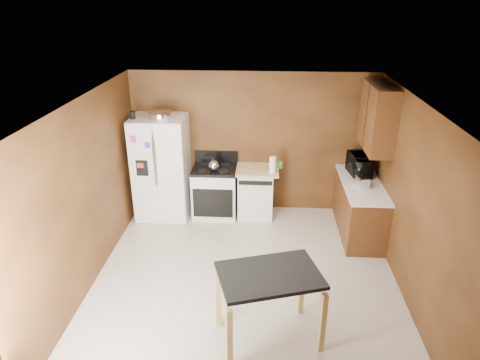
# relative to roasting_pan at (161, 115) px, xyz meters

# --- Properties ---
(floor) EXTENTS (4.50, 4.50, 0.00)m
(floor) POSITION_rel_roasting_pan_xyz_m (1.49, -1.83, -1.85)
(floor) COLOR beige
(floor) RESTS_ON ground
(ceiling) EXTENTS (4.50, 4.50, 0.00)m
(ceiling) POSITION_rel_roasting_pan_xyz_m (1.49, -1.83, 0.65)
(ceiling) COLOR white
(ceiling) RESTS_ON ground
(wall_back) EXTENTS (4.20, 0.00, 4.20)m
(wall_back) POSITION_rel_roasting_pan_xyz_m (1.49, 0.42, -0.60)
(wall_back) COLOR brown
(wall_back) RESTS_ON ground
(wall_front) EXTENTS (4.20, 0.00, 4.20)m
(wall_front) POSITION_rel_roasting_pan_xyz_m (1.49, -4.08, -0.60)
(wall_front) COLOR brown
(wall_front) RESTS_ON ground
(wall_left) EXTENTS (0.00, 4.50, 4.50)m
(wall_left) POSITION_rel_roasting_pan_xyz_m (-0.61, -1.83, -0.60)
(wall_left) COLOR brown
(wall_left) RESTS_ON ground
(wall_right) EXTENTS (0.00, 4.50, 4.50)m
(wall_right) POSITION_rel_roasting_pan_xyz_m (3.59, -1.83, -0.60)
(wall_right) COLOR brown
(wall_right) RESTS_ON ground
(roasting_pan) EXTENTS (0.39, 0.39, 0.10)m
(roasting_pan) POSITION_rel_roasting_pan_xyz_m (0.00, 0.00, 0.00)
(roasting_pan) COLOR silver
(roasting_pan) RESTS_ON refrigerator
(pen_cup) EXTENTS (0.09, 0.09, 0.13)m
(pen_cup) POSITION_rel_roasting_pan_xyz_m (-0.44, -0.08, 0.02)
(pen_cup) COLOR black
(pen_cup) RESTS_ON refrigerator
(kettle) EXTENTS (0.19, 0.19, 0.19)m
(kettle) POSITION_rel_roasting_pan_xyz_m (0.86, -0.04, -0.86)
(kettle) COLOR silver
(kettle) RESTS_ON gas_range
(paper_towel) EXTENTS (0.14, 0.14, 0.27)m
(paper_towel) POSITION_rel_roasting_pan_xyz_m (1.85, -0.02, -0.82)
(paper_towel) COLOR white
(paper_towel) RESTS_ON dishwasher
(green_canister) EXTENTS (0.11, 0.11, 0.10)m
(green_canister) POSITION_rel_roasting_pan_xyz_m (1.98, 0.19, -0.91)
(green_canister) COLOR green
(green_canister) RESTS_ON dishwasher
(toaster) EXTENTS (0.20, 0.26, 0.17)m
(toaster) POSITION_rel_roasting_pan_xyz_m (3.25, -0.54, -0.86)
(toaster) COLOR silver
(toaster) RESTS_ON right_cabinets
(microwave) EXTENTS (0.44, 0.59, 0.30)m
(microwave) POSITION_rel_roasting_pan_xyz_m (3.29, -0.02, -0.80)
(microwave) COLOR black
(microwave) RESTS_ON right_cabinets
(refrigerator) EXTENTS (0.90, 0.80, 1.80)m
(refrigerator) POSITION_rel_roasting_pan_xyz_m (-0.06, 0.03, -0.95)
(refrigerator) COLOR white
(refrigerator) RESTS_ON ground
(gas_range) EXTENTS (0.76, 0.68, 1.10)m
(gas_range) POSITION_rel_roasting_pan_xyz_m (0.85, 0.09, -1.39)
(gas_range) COLOR white
(gas_range) RESTS_ON ground
(dishwasher) EXTENTS (0.78, 0.63, 0.89)m
(dishwasher) POSITION_rel_roasting_pan_xyz_m (1.57, 0.12, -1.40)
(dishwasher) COLOR white
(dishwasher) RESTS_ON ground
(right_cabinets) EXTENTS (0.63, 1.58, 2.45)m
(right_cabinets) POSITION_rel_roasting_pan_xyz_m (3.33, -0.35, -0.94)
(right_cabinets) COLOR brown
(right_cabinets) RESTS_ON ground
(island) EXTENTS (1.26, 1.02, 0.91)m
(island) POSITION_rel_roasting_pan_xyz_m (1.80, -2.88, -1.09)
(island) COLOR black
(island) RESTS_ON ground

